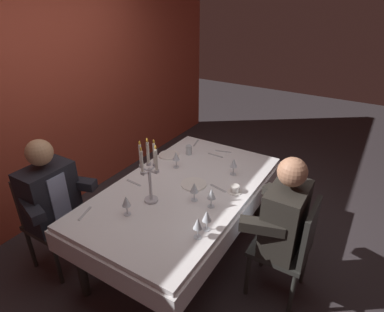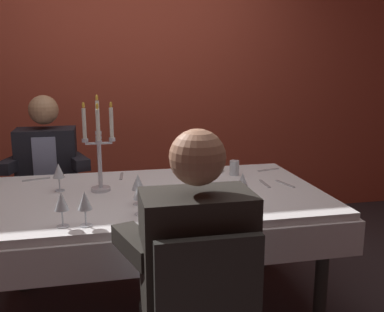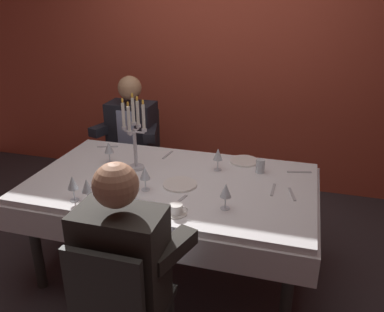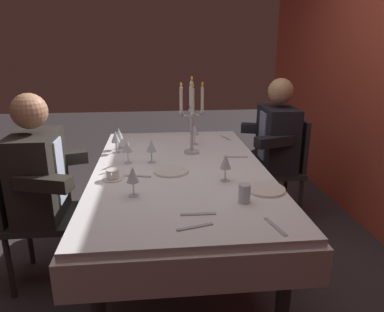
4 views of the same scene
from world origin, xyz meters
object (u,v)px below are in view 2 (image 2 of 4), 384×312
wine_glass_2 (192,162)px  coffee_cup_0 (201,210)px  wine_glass_6 (59,171)px  dinner_plate_1 (209,169)px  dining_table (156,212)px  wine_glass_5 (61,202)px  wine_glass_0 (138,183)px  seated_diner_1 (198,260)px  seated_diner_0 (47,164)px  wine_glass_1 (140,192)px  wine_glass_4 (85,202)px  wine_glass_3 (243,182)px  water_tumbler_0 (234,168)px  candelabra (99,147)px  dinner_plate_0 (171,194)px

wine_glass_2 → coffee_cup_0: 0.67m
wine_glass_6 → dinner_plate_1: bearing=16.7°
dining_table → wine_glass_5: (-0.48, -0.43, 0.23)m
wine_glass_0 → seated_diner_1: seated_diner_1 is taller
seated_diner_0 → wine_glass_1: bearing=-65.4°
wine_glass_5 → wine_glass_4: bearing=-6.7°
dining_table → dinner_plate_1: (0.42, 0.44, 0.13)m
wine_glass_1 → seated_diner_1: 0.58m
wine_glass_3 → coffee_cup_0: wine_glass_3 is taller
wine_glass_1 → coffee_cup_0: wine_glass_1 is taller
dinner_plate_1 → water_tumbler_0: size_ratio=2.22×
wine_glass_2 → water_tumbler_0: (0.30, 0.04, -0.07)m
wine_glass_1 → wine_glass_2: size_ratio=1.00×
wine_glass_0 → water_tumbler_0: wine_glass_0 is taller
wine_glass_2 → wine_glass_6: bearing=-173.3°
candelabra → water_tumbler_0: candelabra is taller
candelabra → dinner_plate_0: bearing=-23.7°
dining_table → wine_glass_0: wine_glass_0 is taller
wine_glass_0 → seated_diner_0: 1.22m
wine_glass_3 → seated_diner_1: size_ratio=0.13×
wine_glass_3 → wine_glass_6: same height
wine_glass_3 → wine_glass_4: same height
seated_diner_0 → water_tumbler_0: bearing=-25.7°
wine_glass_3 → wine_glass_1: bearing=-173.1°
wine_glass_0 → seated_diner_0: size_ratio=0.13×
wine_glass_0 → wine_glass_5: 0.44m
dining_table → wine_glass_3: 0.56m
candelabra → coffee_cup_0: candelabra is taller
coffee_cup_0 → wine_glass_6: bearing=141.4°
wine_glass_0 → wine_glass_5: same height
wine_glass_1 → coffee_cup_0: (0.29, -0.07, -0.09)m
seated_diner_0 → dining_table: bearing=-52.4°
wine_glass_1 → wine_glass_3: 0.55m
dinner_plate_0 → wine_glass_2: size_ratio=1.37×
dinner_plate_1 → wine_glass_6: size_ratio=1.31×
candelabra → wine_glass_5: candelabra is taller
candelabra → dinner_plate_1: size_ratio=2.58×
dinner_plate_0 → seated_diner_0: (-0.76, 0.95, -0.01)m
wine_glass_1 → wine_glass_6: (-0.42, 0.49, 0.00)m
dinner_plate_1 → seated_diner_0: size_ratio=0.17×
dinner_plate_0 → coffee_cup_0: 0.36m
wine_glass_3 → wine_glass_5: 0.92m
wine_glass_6 → coffee_cup_0: (0.71, -0.56, -0.09)m
dinner_plate_0 → wine_glass_0: wine_glass_0 is taller
wine_glass_1 → wine_glass_6: 0.65m
wine_glass_5 → seated_diner_0: seated_diner_0 is taller
wine_glass_6 → wine_glass_1: bearing=-49.8°
wine_glass_2 → wine_glass_3: bearing=-72.7°
wine_glass_1 → coffee_cup_0: size_ratio=1.24×
dining_table → water_tumbler_0: 0.65m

